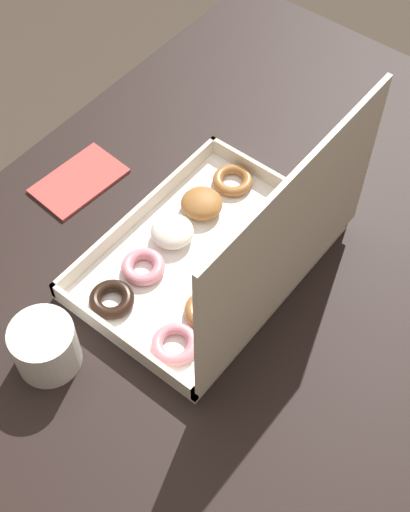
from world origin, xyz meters
TOP-DOWN VIEW (x-y plane):
  - ground_plane at (0.00, 0.00)m, footprint 8.00×8.00m
  - dining_table at (0.00, 0.00)m, footprint 1.25×0.87m
  - donut_box at (0.04, 0.02)m, footprint 0.41×0.30m
  - coffee_mug at (0.33, -0.09)m, footprint 0.10×0.10m
  - paper_napkin at (0.05, -0.31)m, footprint 0.17×0.11m

SIDE VIEW (x-z plane):
  - ground_plane at x=0.00m, z-range 0.00..0.00m
  - dining_table at x=0.00m, z-range 0.27..0.97m
  - paper_napkin at x=0.05m, z-range 0.71..0.71m
  - coffee_mug at x=0.33m, z-range 0.71..0.79m
  - donut_box at x=0.04m, z-range 0.61..0.94m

